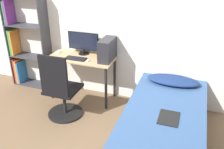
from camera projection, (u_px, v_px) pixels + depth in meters
The scene contains 13 objects.
ground_plane at pixel (75, 146), 3.33m from camera, with size 14.00×14.00×0.00m, color brown.
wall_back at pixel (111, 26), 4.05m from camera, with size 8.00×0.05×2.50m.
desk at pixel (82, 64), 4.20m from camera, with size 1.12×0.53×0.76m.
bookshelf at pixel (23, 44), 4.60m from camera, with size 0.77×0.29×1.76m.
office_chair at pixel (61, 94), 3.76m from camera, with size 0.55×0.55×1.07m.
bed at pixel (164, 126), 3.29m from camera, with size 1.03×2.00×0.53m.
pillow at pixel (173, 80), 3.78m from camera, with size 0.78×0.36×0.11m.
magazine at pixel (169, 118), 2.99m from camera, with size 0.24×0.32×0.01m.
monitor at pixel (83, 42), 4.20m from camera, with size 0.55×0.18×0.38m.
keyboard at pixel (76, 59), 4.07m from camera, with size 0.35×0.14×0.02m.
pc_tower at pixel (107, 50), 3.97m from camera, with size 0.19×0.42×0.35m.
mouse at pixel (88, 60), 4.00m from camera, with size 0.06×0.09×0.02m.
phone at pixel (59, 52), 4.36m from camera, with size 0.07×0.14×0.01m.
Camera 1 is at (1.32, -2.28, 2.31)m, focal length 40.00 mm.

